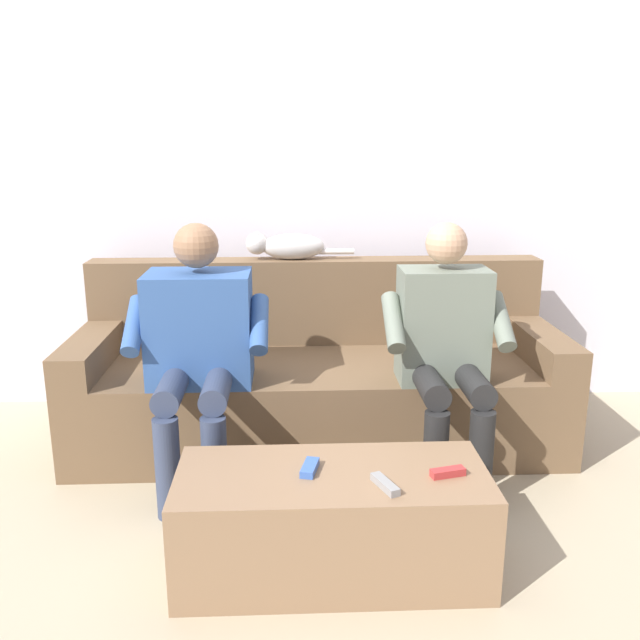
{
  "coord_description": "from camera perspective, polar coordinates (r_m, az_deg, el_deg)",
  "views": [
    {
      "loc": [
        0.13,
        2.97,
        1.42
      ],
      "look_at": [
        0.0,
        0.05,
        0.65
      ],
      "focal_mm": 37.72,
      "sensor_mm": 36.0,
      "label": 1
    }
  ],
  "objects": [
    {
      "name": "ground_plane",
      "position": [
        2.76,
        0.53,
        -16.09
      ],
      "size": [
        8.0,
        8.0,
        0.0
      ],
      "primitive_type": "plane",
      "color": "tan"
    },
    {
      "name": "coffee_table",
      "position": [
        2.36,
        1.04,
        -16.75
      ],
      "size": [
        1.04,
        0.45,
        0.36
      ],
      "color": "#8C6B4C",
      "rests_on": "ground"
    },
    {
      "name": "remote_blue",
      "position": [
        2.28,
        -0.88,
        -12.42
      ],
      "size": [
        0.07,
        0.12,
        0.02
      ],
      "primitive_type": "cube",
      "rotation": [
        0.0,
        0.0,
        1.33
      ],
      "color": "#3860B7",
      "rests_on": "coffee_table"
    },
    {
      "name": "person_left_seated",
      "position": [
        2.88,
        10.62,
        -1.77
      ],
      "size": [
        0.53,
        0.53,
        1.1
      ],
      "color": "slate",
      "rests_on": "ground"
    },
    {
      "name": "remote_gray",
      "position": [
        2.19,
        5.54,
        -13.71
      ],
      "size": [
        0.08,
        0.14,
        0.02
      ],
      "primitive_type": "cube",
      "rotation": [
        0.0,
        0.0,
        5.1
      ],
      "color": "gray",
      "rests_on": "coffee_table"
    },
    {
      "name": "remote_red",
      "position": [
        2.29,
        10.79,
        -12.58
      ],
      "size": [
        0.12,
        0.06,
        0.03
      ],
      "primitive_type": "cube",
      "rotation": [
        0.0,
        0.0,
        3.38
      ],
      "color": "#B73333",
      "rests_on": "coffee_table"
    },
    {
      "name": "person_right_seated",
      "position": [
        2.87,
        -10.28,
        -1.62
      ],
      "size": [
        0.59,
        0.61,
        1.1
      ],
      "color": "#335693",
      "rests_on": "ground"
    },
    {
      "name": "back_wall",
      "position": [
        3.66,
        -0.54,
        12.88
      ],
      "size": [
        4.98,
        0.06,
        2.59
      ],
      "primitive_type": "cube",
      "color": "silver",
      "rests_on": "ground"
    },
    {
      "name": "couch",
      "position": [
        3.31,
        -0.15,
        -5.12
      ],
      "size": [
        2.29,
        0.82,
        0.85
      ],
      "color": "brown",
      "rests_on": "ground"
    },
    {
      "name": "cat_on_backrest",
      "position": [
        3.41,
        -2.86,
        6.3
      ],
      "size": [
        0.55,
        0.13,
        0.14
      ],
      "color": "silver",
      "rests_on": "couch"
    }
  ]
}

